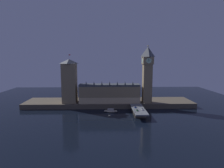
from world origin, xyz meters
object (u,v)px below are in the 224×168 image
(pedestrian_near_rail, at_px, (135,112))
(street_lamp_mid, at_px, (144,105))
(pedestrian_far_rail, at_px, (132,106))
(clock_tower, at_px, (147,73))
(car_northbound_lead, at_px, (135,107))
(victoria_tower, at_px, (69,81))
(boat_upstream, at_px, (111,111))
(car_northbound_trail, at_px, (137,110))
(street_lamp_near, at_px, (135,109))
(car_southbound_lead, at_px, (142,109))

(pedestrian_near_rail, relative_size, street_lamp_mid, 0.28)
(pedestrian_far_rail, bearing_deg, street_lamp_mid, -29.95)
(clock_tower, height_order, car_northbound_lead, clock_tower)
(pedestrian_near_rail, relative_size, pedestrian_far_rail, 1.01)
(clock_tower, distance_m, pedestrian_far_rail, 49.35)
(victoria_tower, bearing_deg, car_northbound_lead, -20.94)
(victoria_tower, distance_m, boat_upstream, 66.28)
(car_northbound_trail, relative_size, street_lamp_near, 0.64)
(pedestrian_far_rail, relative_size, street_lamp_mid, 0.28)
(victoria_tower, bearing_deg, street_lamp_near, -33.08)
(car_southbound_lead, distance_m, boat_upstream, 37.52)
(clock_tower, height_order, street_lamp_mid, clock_tower)
(victoria_tower, height_order, car_northbound_trail, victoria_tower)
(victoria_tower, distance_m, car_northbound_lead, 89.66)
(street_lamp_near, bearing_deg, car_northbound_trail, 61.70)
(pedestrian_far_rail, bearing_deg, car_northbound_trail, -79.04)
(car_northbound_lead, relative_size, pedestrian_near_rail, 2.22)
(pedestrian_near_rail, xyz_separation_m, street_lamp_near, (-0.40, 0.19, 3.20))
(clock_tower, distance_m, car_southbound_lead, 53.66)
(pedestrian_far_rail, distance_m, street_lamp_mid, 14.69)
(street_lamp_near, xyz_separation_m, street_lamp_mid, (12.85, 14.72, -0.16))
(car_northbound_lead, bearing_deg, pedestrian_near_rail, -98.81)
(car_southbound_lead, relative_size, boat_upstream, 0.28)
(pedestrian_far_rail, bearing_deg, street_lamp_near, -91.05)
(car_northbound_trail, bearing_deg, street_lamp_near, -118.30)
(car_northbound_trail, xyz_separation_m, car_southbound_lead, (6.03, 3.56, 0.04))
(car_northbound_trail, distance_m, street_lamp_mid, 13.05)
(car_northbound_lead, relative_size, car_northbound_trail, 0.94)
(clock_tower, xyz_separation_m, car_northbound_trail, (-18.71, -40.36, -36.97))
(boat_upstream, bearing_deg, street_lamp_mid, -14.75)
(pedestrian_far_rail, bearing_deg, victoria_tower, 160.04)
(car_southbound_lead, bearing_deg, car_northbound_lead, 122.81)
(clock_tower, height_order, victoria_tower, clock_tower)
(victoria_tower, distance_m, car_northbound_trail, 94.84)
(clock_tower, distance_m, pedestrian_near_rail, 63.39)
(car_northbound_trail, relative_size, pedestrian_near_rail, 2.36)
(clock_tower, height_order, car_northbound_trail, clock_tower)
(car_northbound_lead, xyz_separation_m, pedestrian_far_rail, (-3.01, 2.65, 0.26))
(clock_tower, height_order, car_southbound_lead, clock_tower)
(clock_tower, relative_size, car_northbound_trail, 17.10)
(street_lamp_near, relative_size, boat_upstream, 0.40)
(car_northbound_lead, bearing_deg, car_northbound_trail, -90.00)
(victoria_tower, xyz_separation_m, street_lamp_near, (76.52, -49.84, -23.25))
(car_southbound_lead, relative_size, pedestrian_far_rail, 2.61)
(clock_tower, relative_size, street_lamp_mid, 11.33)
(car_northbound_lead, height_order, car_northbound_trail, car_northbound_trail)
(boat_upstream, bearing_deg, pedestrian_near_rail, -44.74)
(pedestrian_near_rail, bearing_deg, car_southbound_lead, 48.14)
(victoria_tower, bearing_deg, pedestrian_far_rail, -19.96)
(car_southbound_lead, xyz_separation_m, street_lamp_near, (-9.44, -9.90, 3.43))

